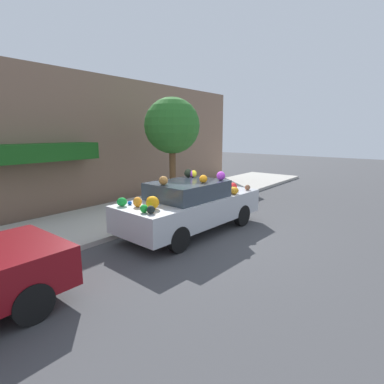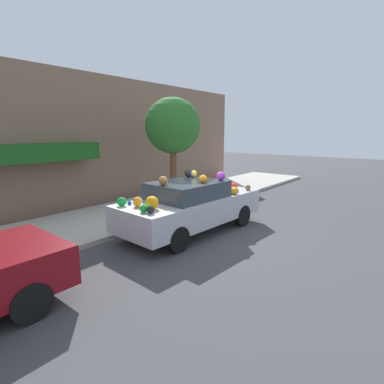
{
  "view_description": "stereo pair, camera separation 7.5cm",
  "coord_description": "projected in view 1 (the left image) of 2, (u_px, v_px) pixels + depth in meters",
  "views": [
    {
      "loc": [
        -6.45,
        -5.21,
        2.8
      ],
      "look_at": [
        0.0,
        -0.05,
        1.14
      ],
      "focal_mm": 28.0,
      "sensor_mm": 36.0,
      "label": 1
    },
    {
      "loc": [
        -6.4,
        -5.27,
        2.8
      ],
      "look_at": [
        0.0,
        -0.05,
        1.14
      ],
      "focal_mm": 28.0,
      "sensor_mm": 36.0,
      "label": 2
    }
  ],
  "objects": [
    {
      "name": "ground_plane",
      "position": [
        191.0,
        230.0,
        8.68
      ],
      "size": [
        60.0,
        60.0,
        0.0
      ],
      "primitive_type": "plane",
      "color": "#424244"
    },
    {
      "name": "fire_hydrant",
      "position": [
        156.0,
        204.0,
        9.8
      ],
      "size": [
        0.2,
        0.2,
        0.7
      ],
      "color": "gold",
      "rests_on": "sidewalk_curb"
    },
    {
      "name": "building_facade",
      "position": [
        86.0,
        142.0,
        11.11
      ],
      "size": [
        18.0,
        1.2,
        4.94
      ],
      "color": "#846651",
      "rests_on": "ground"
    },
    {
      "name": "street_tree",
      "position": [
        172.0,
        126.0,
        10.87
      ],
      "size": [
        2.02,
        2.02,
        3.91
      ],
      "color": "brown",
      "rests_on": "sidewalk_curb"
    },
    {
      "name": "art_car",
      "position": [
        192.0,
        205.0,
        8.48
      ],
      "size": [
        4.55,
        1.97,
        1.71
      ],
      "rotation": [
        0.0,
        0.0,
        -0.05
      ],
      "color": "#B7BABF",
      "rests_on": "ground"
    },
    {
      "name": "sidewalk_curb",
      "position": [
        130.0,
        213.0,
        10.32
      ],
      "size": [
        24.0,
        3.2,
        0.13
      ],
      "color": "#B2ADA3",
      "rests_on": "ground"
    }
  ]
}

